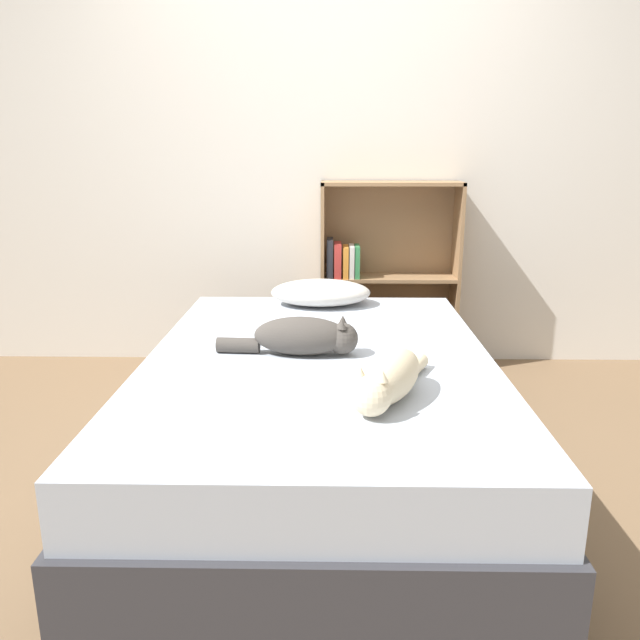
# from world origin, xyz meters

# --- Properties ---
(ground_plane) EXTENTS (8.00, 8.00, 0.00)m
(ground_plane) POSITION_xyz_m (0.00, 0.00, 0.00)
(ground_plane) COLOR brown
(wall_back) EXTENTS (8.00, 0.06, 2.50)m
(wall_back) POSITION_xyz_m (0.00, 1.47, 1.25)
(wall_back) COLOR silver
(wall_back) RESTS_ON ground_plane
(bed) EXTENTS (1.38, 2.03, 0.50)m
(bed) POSITION_xyz_m (0.00, 0.00, 0.25)
(bed) COLOR #333338
(bed) RESTS_ON ground_plane
(pillow) EXTENTS (0.51, 0.33, 0.13)m
(pillow) POSITION_xyz_m (-0.01, 0.82, 0.57)
(pillow) COLOR beige
(pillow) RESTS_ON bed
(cat_light) EXTENTS (0.32, 0.53, 0.16)m
(cat_light) POSITION_xyz_m (0.23, -0.46, 0.58)
(cat_light) COLOR beige
(cat_light) RESTS_ON bed
(cat_dark) EXTENTS (0.56, 0.19, 0.15)m
(cat_dark) POSITION_xyz_m (-0.06, 0.01, 0.58)
(cat_dark) COLOR #47423D
(cat_dark) RESTS_ON bed
(bookshelf) EXTENTS (0.80, 0.26, 1.11)m
(bookshelf) POSITION_xyz_m (0.36, 1.35, 0.56)
(bookshelf) COLOR #8E6B47
(bookshelf) RESTS_ON ground_plane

